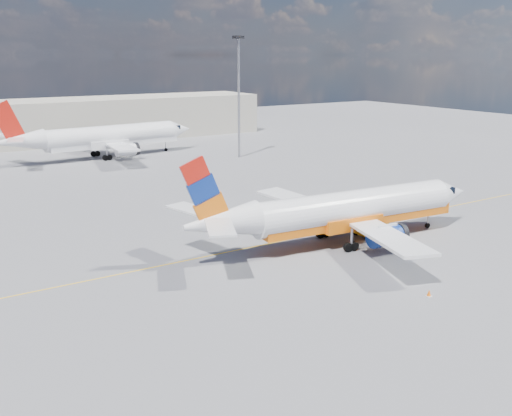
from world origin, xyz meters
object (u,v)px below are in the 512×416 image
second_jet (106,137)px  gse_tug (370,226)px  main_jet (346,210)px  traffic_cone (429,293)px

second_jet → gse_tug: bearing=-87.7°
main_jet → second_jet: size_ratio=0.90×
main_jet → second_jet: second_jet is taller
main_jet → gse_tug: size_ratio=10.15×
traffic_cone → gse_tug: bearing=63.8°
main_jet → gse_tug: 3.95m
second_jet → gse_tug: size_ratio=11.23×
gse_tug → traffic_cone: gse_tug is taller
main_jet → gse_tug: bearing=10.3°
second_jet → traffic_cone: second_jet is taller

